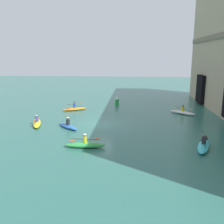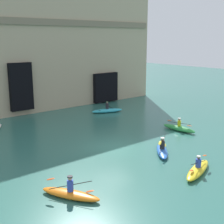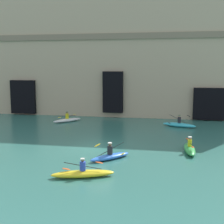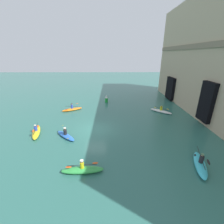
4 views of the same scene
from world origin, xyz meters
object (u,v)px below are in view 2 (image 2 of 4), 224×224
(kayak_orange, at_px, (70,193))
(kayak_blue, at_px, (162,150))
(kayak_green, at_px, (179,128))
(kayak_cyan, at_px, (107,110))
(kayak_yellow, at_px, (198,169))

(kayak_orange, height_order, kayak_blue, kayak_orange)
(kayak_green, distance_m, kayak_cyan, 9.08)
(kayak_cyan, distance_m, kayak_yellow, 16.13)
(kayak_green, bearing_deg, kayak_cyan, -0.24)
(kayak_cyan, relative_size, kayak_yellow, 0.98)
(kayak_cyan, bearing_deg, kayak_yellow, -89.80)
(kayak_yellow, bearing_deg, kayak_green, -153.16)
(kayak_green, xyz_separation_m, kayak_cyan, (-0.51, 9.07, -0.00))
(kayak_green, bearing_deg, kayak_blue, 114.06)
(kayak_cyan, height_order, kayak_yellow, kayak_cyan)
(kayak_orange, distance_m, kayak_yellow, 7.59)
(kayak_cyan, height_order, kayak_orange, kayak_cyan)
(kayak_yellow, relative_size, kayak_blue, 1.31)
(kayak_cyan, distance_m, kayak_orange, 18.12)
(kayak_cyan, bearing_deg, kayak_green, -66.95)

